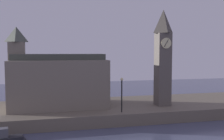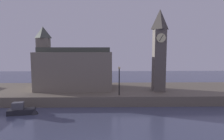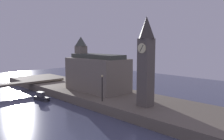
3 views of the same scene
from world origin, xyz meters
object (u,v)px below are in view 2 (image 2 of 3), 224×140
(boat_barge_dark, at_px, (23,110))
(clock_tower, at_px, (159,49))
(parliament_hall, at_px, (73,68))
(streetlamp, at_px, (119,78))

(boat_barge_dark, bearing_deg, clock_tower, 19.43)
(parliament_hall, xyz_separation_m, boat_barge_dark, (-4.90, -9.26, -4.56))
(clock_tower, xyz_separation_m, boat_barge_dark, (-19.32, -6.81, -7.86))
(clock_tower, distance_m, boat_barge_dark, 21.94)
(clock_tower, distance_m, streetlamp, 8.34)
(streetlamp, bearing_deg, parliament_hall, 146.25)
(streetlamp, relative_size, boat_barge_dark, 1.07)
(clock_tower, height_order, parliament_hall, clock_tower)
(parliament_hall, height_order, streetlamp, parliament_hall)
(parliament_hall, relative_size, streetlamp, 2.98)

